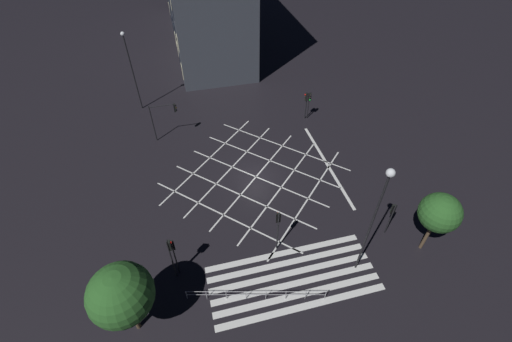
% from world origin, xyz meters
% --- Properties ---
extents(ground_plane, '(200.00, 200.00, 0.00)m').
position_xyz_m(ground_plane, '(0.00, 0.00, 0.00)').
color(ground_plane, black).
extents(road_markings, '(18.80, 23.08, 0.01)m').
position_xyz_m(road_markings, '(0.45, -6.69, 0.00)').
color(road_markings, silver).
rests_on(road_markings, ground_plane).
extents(traffic_light_sw_main, '(0.39, 0.36, 4.40)m').
position_xyz_m(traffic_light_sw_main, '(-8.30, -8.85, 3.13)').
color(traffic_light_sw_main, black).
rests_on(traffic_light_sw_main, ground_plane).
extents(traffic_light_median_south, '(0.36, 0.39, 4.24)m').
position_xyz_m(traffic_light_median_south, '(-0.42, -8.27, 3.02)').
color(traffic_light_median_south, black).
rests_on(traffic_light_median_south, ground_plane).
extents(traffic_light_se_cross, '(0.36, 0.39, 3.39)m').
position_xyz_m(traffic_light_se_cross, '(8.75, -9.02, 2.43)').
color(traffic_light_se_cross, black).
rests_on(traffic_light_se_cross, ground_plane).
extents(traffic_light_ne_cross, '(0.36, 0.39, 3.42)m').
position_xyz_m(traffic_light_ne_cross, '(8.33, 8.13, 2.45)').
color(traffic_light_ne_cross, black).
rests_on(traffic_light_ne_cross, ground_plane).
extents(traffic_light_sw_cross, '(0.36, 0.39, 3.82)m').
position_xyz_m(traffic_light_sw_cross, '(-8.17, -8.48, 2.73)').
color(traffic_light_sw_cross, black).
rests_on(traffic_light_sw_cross, ground_plane).
extents(traffic_light_nw_main, '(2.80, 0.36, 4.37)m').
position_xyz_m(traffic_light_nw_main, '(-7.74, 8.26, 3.22)').
color(traffic_light_nw_main, black).
rests_on(traffic_light_nw_main, ground_plane).
extents(traffic_light_ne_main, '(0.39, 0.36, 3.43)m').
position_xyz_m(traffic_light_ne_main, '(7.96, 8.24, 2.45)').
color(traffic_light_ne_main, black).
rests_on(traffic_light_ne_main, ground_plane).
extents(street_lamp_east, '(0.45, 0.45, 9.38)m').
position_xyz_m(street_lamp_east, '(-10.62, 15.26, 6.10)').
color(street_lamp_east, black).
rests_on(street_lamp_east, ground_plane).
extents(street_lamp_west, '(0.54, 0.54, 10.26)m').
position_xyz_m(street_lamp_west, '(4.94, -11.48, 7.23)').
color(street_lamp_west, black).
rests_on(street_lamp_west, ground_plane).
extents(street_tree_near, '(2.97, 2.97, 5.79)m').
position_xyz_m(street_tree_near, '(10.81, -11.11, 4.28)').
color(street_tree_near, brown).
rests_on(street_tree_near, ground_plane).
extents(street_tree_far, '(3.88, 3.88, 6.42)m').
position_xyz_m(street_tree_far, '(-11.15, -12.02, 4.47)').
color(street_tree_far, brown).
rests_on(street_tree_far, ground_plane).
extents(pedestrian_railing, '(9.51, 2.45, 1.05)m').
position_xyz_m(pedestrian_railing, '(-3.06, -12.04, 0.67)').
color(pedestrian_railing, '#B7B7BC').
rests_on(pedestrian_railing, ground_plane).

